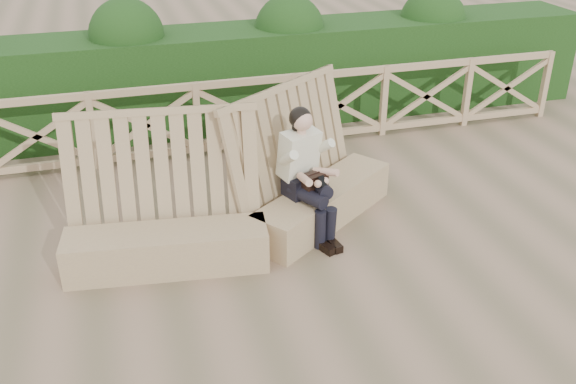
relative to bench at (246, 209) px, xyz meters
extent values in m
plane|color=brown|center=(0.57, -1.06, -0.40)|extent=(60.00, 60.00, 0.00)
cube|color=#917353|center=(-0.92, -0.31, -0.17)|extent=(2.13, 0.76, 0.45)
cube|color=#917353|center=(-0.89, -0.04, 0.40)|extent=(2.13, 0.71, 1.56)
cube|color=#917353|center=(0.96, 0.16, -0.17)|extent=(1.99, 1.62, 0.45)
cube|color=#917353|center=(0.80, 0.38, 0.40)|extent=(1.95, 1.58, 1.56)
cube|color=black|center=(0.67, 0.08, 0.17)|extent=(0.46, 0.40, 0.24)
cube|color=beige|center=(0.65, 0.13, 0.53)|extent=(0.51, 0.44, 0.56)
sphere|color=tan|center=(0.67, 0.08, 0.94)|extent=(0.29, 0.29, 0.22)
sphere|color=black|center=(0.66, 0.12, 0.96)|extent=(0.32, 0.32, 0.25)
cylinder|color=black|center=(0.66, -0.16, 0.15)|extent=(0.33, 0.52, 0.16)
cylinder|color=black|center=(0.81, -0.08, 0.22)|extent=(0.33, 0.52, 0.18)
cylinder|color=black|center=(0.74, -0.38, -0.17)|extent=(0.17, 0.17, 0.45)
cylinder|color=black|center=(0.87, -0.36, -0.17)|extent=(0.17, 0.17, 0.45)
cube|color=black|center=(0.77, -0.47, -0.36)|extent=(0.18, 0.27, 0.09)
cube|color=black|center=(0.88, -0.45, -0.36)|extent=(0.18, 0.27, 0.09)
cube|color=black|center=(0.76, -0.09, 0.28)|extent=(0.32, 0.26, 0.19)
cube|color=black|center=(0.80, -0.25, 0.34)|extent=(0.10, 0.12, 0.13)
cube|color=#9B7A5A|center=(0.57, 2.44, 0.65)|extent=(10.10, 0.07, 0.10)
cube|color=#9B7A5A|center=(0.57, 2.44, -0.28)|extent=(10.10, 0.07, 0.10)
cube|color=black|center=(0.57, 3.64, 0.35)|extent=(12.00, 1.20, 1.50)
camera|label=1|loc=(-1.29, -6.08, 3.47)|focal=40.00mm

